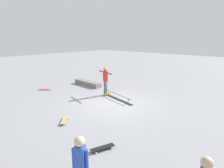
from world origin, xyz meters
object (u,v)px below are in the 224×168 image
object	(u,v)px
grind_rail	(118,97)
loose_skateboard_natural	(64,120)
skate_ledge	(88,83)
skateboard_main	(107,93)
skater_main	(105,79)
bystander_blue_shirt	(81,167)
loose_skateboard_black	(103,148)
loose_skateboard_pink	(45,89)

from	to	relation	value
grind_rail	loose_skateboard_natural	bearing A→B (deg)	105.90
grind_rail	loose_skateboard_natural	world-z (taller)	grind_rail
skate_ledge	skateboard_main	xyz separation A→B (m)	(-2.61, 0.69, -0.09)
grind_rail	skate_ledge	distance (m)	3.86
skate_ledge	skater_main	bearing A→B (deg)	161.88
bystander_blue_shirt	loose_skateboard_black	world-z (taller)	bystander_blue_shirt
loose_skateboard_pink	skateboard_main	bearing A→B (deg)	170.62
skateboard_main	skater_main	bearing A→B (deg)	166.98
bystander_blue_shirt	loose_skateboard_pink	distance (m)	9.77
skate_ledge	skater_main	size ratio (longest dim) A/B	1.42
skate_ledge	skateboard_main	world-z (taller)	skate_ledge
skateboard_main	loose_skateboard_natural	distance (m)	4.26
grind_rail	skateboard_main	world-z (taller)	grind_rail
grind_rail	skate_ledge	bearing A→B (deg)	-2.20
loose_skateboard_natural	loose_skateboard_pink	world-z (taller)	same
loose_skateboard_natural	loose_skateboard_black	bearing A→B (deg)	36.18
skater_main	skateboard_main	xyz separation A→B (m)	(0.03, -0.17, -0.93)
skateboard_main	bystander_blue_shirt	bearing A→B (deg)	-163.75
skate_ledge	loose_skateboard_black	world-z (taller)	skate_ledge
grind_rail	loose_skateboard_pink	bearing A→B (deg)	31.90
grind_rail	loose_skateboard_pink	world-z (taller)	grind_rail
loose_skateboard_black	loose_skateboard_natural	xyz separation A→B (m)	(2.64, -0.39, 0.00)
loose_skateboard_natural	loose_skateboard_pink	xyz separation A→B (m)	(5.13, -2.03, 0.00)
skater_main	grind_rail	bearing A→B (deg)	-172.55
bystander_blue_shirt	loose_skateboard_black	distance (m)	2.16
skater_main	bystander_blue_shirt	distance (m)	7.78
bystander_blue_shirt	loose_skateboard_natural	xyz separation A→B (m)	(3.69, -2.09, -0.82)
skateboard_main	loose_skateboard_black	size ratio (longest dim) A/B	0.99
loose_skateboard_natural	loose_skateboard_pink	distance (m)	5.52
loose_skateboard_natural	skateboard_main	bearing A→B (deg)	152.79
skate_ledge	bystander_blue_shirt	xyz separation A→B (m)	(-7.63, 6.83, 0.73)
skateboard_main	loose_skateboard_pink	bearing A→B (deg)	94.93
loose_skateboard_black	loose_skateboard_natural	distance (m)	2.66
skate_ledge	loose_skateboard_natural	distance (m)	6.17
grind_rail	skater_main	size ratio (longest dim) A/B	1.41
bystander_blue_shirt	loose_skateboard_pink	size ratio (longest dim) A/B	2.09
grind_rail	skater_main	world-z (taller)	skater_main
grind_rail	skate_ledge	xyz separation A→B (m)	(3.73, -0.99, 0.02)
skate_ledge	loose_skateboard_natural	bearing A→B (deg)	129.74
skate_ledge	loose_skateboard_pink	world-z (taller)	skate_ledge
loose_skateboard_black	grind_rail	bearing A→B (deg)	54.47
skateboard_main	loose_skateboard_natural	world-z (taller)	same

